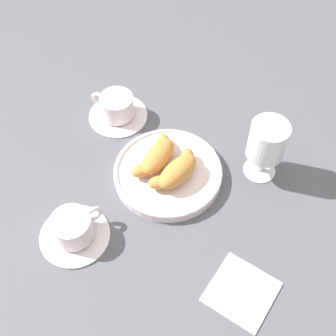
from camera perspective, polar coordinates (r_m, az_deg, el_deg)
name	(u,v)px	position (r m, az deg, el deg)	size (l,w,h in m)	color
ground_plane	(173,182)	(0.95, 0.57, -1.80)	(2.20, 2.20, 0.00)	#4C4F56
pastry_plate	(168,173)	(0.94, 0.00, -0.60)	(0.23, 0.23, 0.02)	silver
croissant_large	(177,171)	(0.91, 1.14, -0.32)	(0.13, 0.08, 0.04)	#BC7A38
croissant_small	(157,156)	(0.93, -1.43, 1.49)	(0.14, 0.07, 0.04)	#BC7A38
coffee_cup_near	(117,108)	(1.05, -6.46, 7.46)	(0.14, 0.14, 0.06)	silver
coffee_cup_far	(74,229)	(0.88, -11.81, -7.59)	(0.14, 0.14, 0.06)	silver
juice_glass_left	(267,143)	(0.91, 12.35, 3.14)	(0.08, 0.08, 0.14)	white
folded_napkin	(242,291)	(0.84, 9.25, -15.09)	(0.11, 0.11, 0.01)	silver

